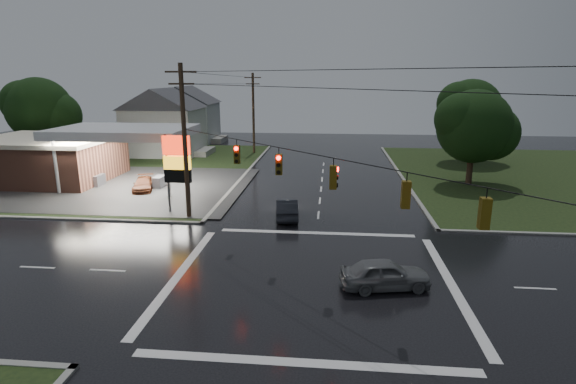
# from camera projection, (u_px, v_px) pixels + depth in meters

# --- Properties ---
(ground) EXTENTS (120.00, 120.00, 0.00)m
(ground) POSITION_uv_depth(u_px,v_px,m) (312.00, 279.00, 23.10)
(ground) COLOR black
(ground) RESTS_ON ground
(grass_nw) EXTENTS (36.00, 36.00, 0.08)m
(grass_nw) POSITION_uv_depth(u_px,v_px,m) (92.00, 168.00, 50.55)
(grass_nw) COLOR black
(grass_nw) RESTS_ON ground
(gas_station) EXTENTS (26.20, 18.00, 5.60)m
(gas_station) POSITION_uv_depth(u_px,v_px,m) (59.00, 156.00, 43.82)
(gas_station) COLOR #2D2D2D
(gas_station) RESTS_ON ground
(pylon_sign) EXTENTS (2.00, 0.35, 6.00)m
(pylon_sign) POSITION_uv_depth(u_px,v_px,m) (177.00, 161.00, 33.18)
(pylon_sign) COLOR #59595E
(pylon_sign) RESTS_ON ground
(utility_pole_nw) EXTENTS (2.20, 0.32, 11.00)m
(utility_pole_nw) POSITION_uv_depth(u_px,v_px,m) (185.00, 140.00, 31.69)
(utility_pole_nw) COLOR #382619
(utility_pole_nw) RESTS_ON ground
(utility_pole_n) EXTENTS (2.20, 0.32, 10.50)m
(utility_pole_n) POSITION_uv_depth(u_px,v_px,m) (253.00, 112.00, 59.21)
(utility_pole_n) COLOR #382619
(utility_pole_n) RESTS_ON ground
(traffic_signals) EXTENTS (26.87, 26.87, 1.47)m
(traffic_signals) POSITION_uv_depth(u_px,v_px,m) (314.00, 155.00, 21.45)
(traffic_signals) COLOR black
(traffic_signals) RESTS_ON ground
(house_near) EXTENTS (11.05, 8.48, 8.60)m
(house_near) POSITION_uv_depth(u_px,v_px,m) (164.00, 121.00, 58.62)
(house_near) COLOR silver
(house_near) RESTS_ON ground
(house_far) EXTENTS (11.05, 8.48, 8.60)m
(house_far) POSITION_uv_depth(u_px,v_px,m) (186.00, 113.00, 70.27)
(house_far) COLOR silver
(house_far) RESTS_ON ground
(tree_nw_behind) EXTENTS (8.93, 7.60, 10.00)m
(tree_nw_behind) POSITION_uv_depth(u_px,v_px,m) (41.00, 110.00, 53.58)
(tree_nw_behind) COLOR black
(tree_nw_behind) RESTS_ON ground
(tree_ne_near) EXTENTS (7.99, 6.80, 8.98)m
(tree_ne_near) POSITION_uv_depth(u_px,v_px,m) (476.00, 127.00, 41.57)
(tree_ne_near) COLOR black
(tree_ne_near) RESTS_ON ground
(tree_ne_far) EXTENTS (8.46, 7.20, 9.80)m
(tree_ne_far) POSITION_uv_depth(u_px,v_px,m) (471.00, 110.00, 52.70)
(tree_ne_far) COLOR black
(tree_ne_far) RESTS_ON ground
(car_north) EXTENTS (2.08, 4.59, 1.46)m
(car_north) POSITION_uv_depth(u_px,v_px,m) (287.00, 208.00, 32.92)
(car_north) COLOR black
(car_north) RESTS_ON ground
(car_crossing) EXTENTS (4.63, 2.55, 1.49)m
(car_crossing) POSITION_uv_depth(u_px,v_px,m) (385.00, 274.00, 21.94)
(car_crossing) COLOR slate
(car_crossing) RESTS_ON ground
(car_pump) EXTENTS (2.71, 4.37, 1.18)m
(car_pump) POSITION_uv_depth(u_px,v_px,m) (143.00, 184.00, 40.76)
(car_pump) COLOR #512412
(car_pump) RESTS_ON ground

